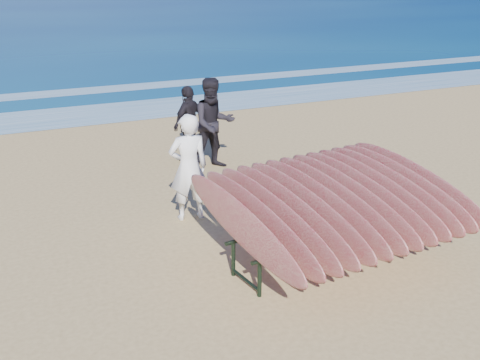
% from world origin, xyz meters
% --- Properties ---
extents(ground, '(120.00, 120.00, 0.00)m').
position_xyz_m(ground, '(0.00, 0.00, 0.00)').
color(ground, tan).
rests_on(ground, ground).
extents(foam_near, '(160.00, 160.00, 0.00)m').
position_xyz_m(foam_near, '(0.00, 10.00, 0.01)').
color(foam_near, white).
rests_on(foam_near, ground).
extents(foam_far, '(160.00, 160.00, 0.00)m').
position_xyz_m(foam_far, '(0.00, 13.50, 0.01)').
color(foam_far, white).
rests_on(foam_far, ground).
extents(surfboard_rack, '(3.47, 3.21, 1.39)m').
position_xyz_m(surfboard_rack, '(0.91, -0.42, 0.88)').
color(surfboard_rack, black).
rests_on(surfboard_rack, ground).
extents(person_white, '(0.69, 0.48, 1.78)m').
position_xyz_m(person_white, '(-0.43, 1.85, 0.89)').
color(person_white, white).
rests_on(person_white, ground).
extents(person_dark_a, '(0.94, 0.75, 1.88)m').
position_xyz_m(person_dark_a, '(0.96, 4.16, 0.94)').
color(person_dark_a, black).
rests_on(person_dark_a, ground).
extents(person_dark_b, '(1.02, 0.83, 1.63)m').
position_xyz_m(person_dark_b, '(0.69, 4.86, 0.81)').
color(person_dark_b, black).
rests_on(person_dark_b, ground).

